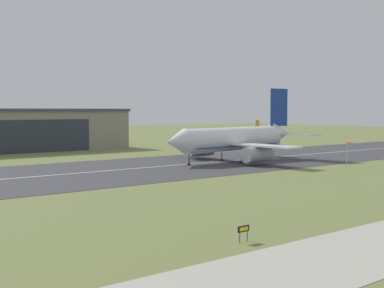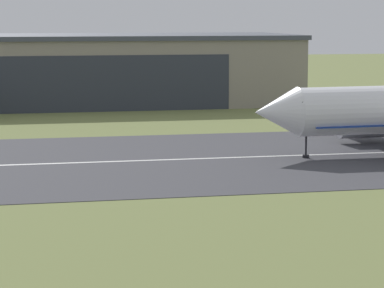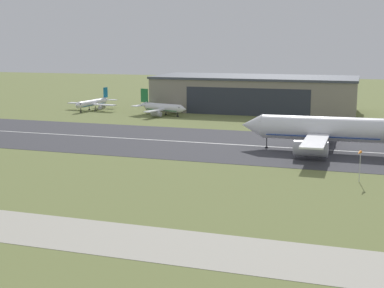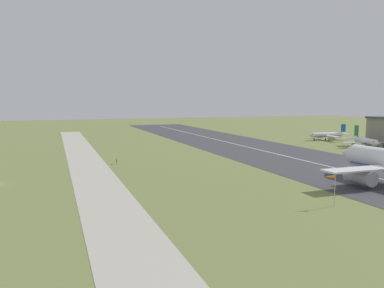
# 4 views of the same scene
# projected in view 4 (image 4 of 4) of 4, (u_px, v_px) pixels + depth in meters

# --- Properties ---
(ground_plane) EXTENTS (686.99, 686.99, 0.00)m
(ground_plane) POSITION_uv_depth(u_px,v_px,m) (179.00, 172.00, 114.95)
(ground_plane) COLOR olive
(runway_strip) EXTENTS (446.99, 47.29, 0.06)m
(runway_strip) POSITION_uv_depth(u_px,v_px,m) (313.00, 163.00, 132.01)
(runway_strip) COLOR #3D3D42
(runway_strip) RESTS_ON ground_plane
(runway_centreline) EXTENTS (402.29, 0.70, 0.01)m
(runway_centreline) POSITION_uv_depth(u_px,v_px,m) (313.00, 163.00, 132.01)
(runway_centreline) COLOR silver
(runway_centreline) RESTS_ON runway_strip
(taxiway_road) EXTENTS (335.25, 12.55, 0.05)m
(taxiway_road) POSITION_uv_depth(u_px,v_px,m) (94.00, 178.00, 106.21)
(taxiway_road) COLOR #B2AD9E
(taxiway_road) RESTS_ON ground_plane
(airplane_parked_west) EXTENTS (22.66, 23.64, 8.80)m
(airplane_parked_west) POSITION_uv_depth(u_px,v_px,m) (327.00, 135.00, 207.23)
(airplane_parked_west) COLOR white
(airplane_parked_west) RESTS_ON ground_plane
(airplane_parked_centre) EXTENTS (23.01, 22.44, 9.92)m
(airplane_parked_centre) POSITION_uv_depth(u_px,v_px,m) (366.00, 141.00, 173.94)
(airplane_parked_centre) COLOR white
(airplane_parked_centre) RESTS_ON ground_plane
(windsock_pole) EXTENTS (1.09, 2.74, 6.52)m
(windsock_pole) POSITION_uv_depth(u_px,v_px,m) (330.00, 179.00, 77.05)
(windsock_pole) COLOR #B7B7BC
(windsock_pole) RESTS_ON ground_plane
(runway_sign) EXTENTS (1.58, 0.13, 1.72)m
(runway_sign) POSITION_uv_depth(u_px,v_px,m) (116.00, 160.00, 129.10)
(runway_sign) COLOR #4C4C51
(runway_sign) RESTS_ON ground_plane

